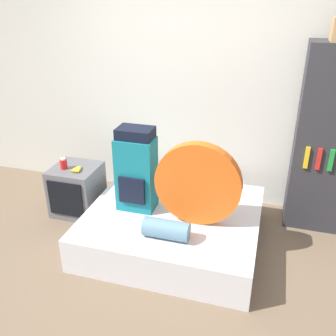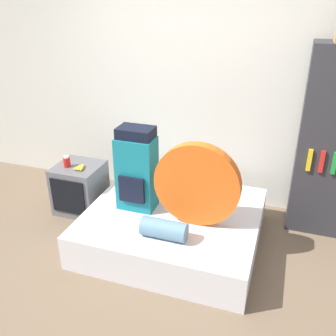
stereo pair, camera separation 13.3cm
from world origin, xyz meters
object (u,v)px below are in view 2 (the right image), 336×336
at_px(tent_bag, 197,185).
at_px(sleeping_roll, 164,229).
at_px(television, 80,188).
at_px(backpack, 137,170).
at_px(bookshelf, 336,144).
at_px(canister, 67,162).

distance_m(tent_bag, sleeping_roll, 0.48).
bearing_deg(television, backpack, -17.38).
height_order(sleeping_roll, television, television).
xyz_separation_m(backpack, sleeping_roll, (0.41, -0.41, -0.31)).
distance_m(sleeping_roll, bookshelf, 1.83).
distance_m(tent_bag, canister, 1.54).
distance_m(tent_bag, bookshelf, 1.42).
relative_size(canister, bookshelf, 0.06).
xyz_separation_m(tent_bag, canister, (-1.51, 0.29, -0.13)).
bearing_deg(bookshelf, tent_bag, -143.52).
distance_m(sleeping_roll, canister, 1.46).
relative_size(sleeping_roll, bookshelf, 0.21).
xyz_separation_m(backpack, television, (-0.81, 0.25, -0.46)).
bearing_deg(bookshelf, backpack, -156.66).
xyz_separation_m(backpack, canister, (-0.90, 0.20, -0.14)).
bearing_deg(tent_bag, backpack, 171.87).
height_order(canister, bookshelf, bookshelf).
bearing_deg(canister, backpack, -12.66).
height_order(backpack, bookshelf, bookshelf).
xyz_separation_m(television, canister, (-0.09, -0.05, 0.33)).
xyz_separation_m(backpack, tent_bag, (0.61, -0.09, -0.01)).
bearing_deg(backpack, bookshelf, 23.34).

